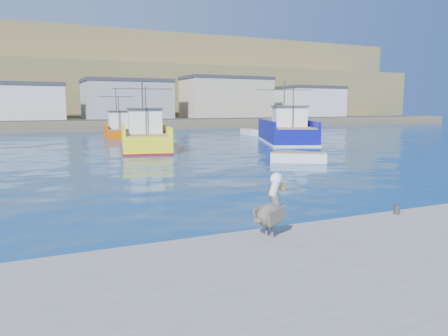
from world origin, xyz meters
name	(u,v)px	position (x,y,z in m)	size (l,w,h in m)	color
ground	(260,215)	(0.00, 0.00, 0.00)	(260.00, 260.00, 0.00)	navy
dock_bollards	(336,218)	(0.60, -3.40, 0.65)	(36.20, 0.20, 0.30)	#4C4C4C
far_shore	(52,86)	(0.00, 109.20, 8.98)	(200.00, 81.00, 24.00)	brown
trawler_yellow_b	(144,138)	(2.39, 25.52, 1.05)	(6.12, 12.08, 6.54)	#FFF316
trawler_blue	(286,132)	(18.46, 26.98, 1.14)	(9.34, 13.94, 6.75)	#0B0F81
boat_orange	(118,129)	(3.24, 41.84, 1.03)	(4.36, 8.63, 6.08)	#CA5106
skiff_mid	(298,158)	(9.83, 12.01, 0.27)	(3.95, 3.22, 0.83)	silver
skiff_far	(251,132)	(20.93, 39.60, 0.31)	(2.21, 4.70, 0.98)	silver
pelican	(272,210)	(-1.80, -3.74, 1.21)	(1.32, 0.82, 1.66)	#595451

